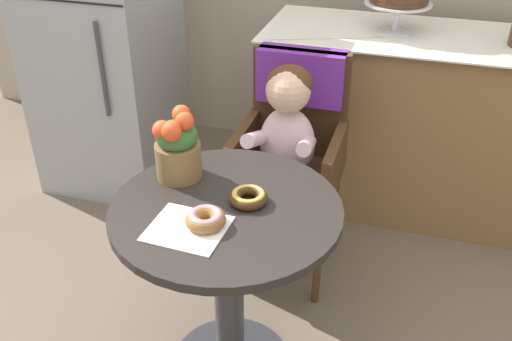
# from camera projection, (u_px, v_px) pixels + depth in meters

# --- Properties ---
(cafe_table) EXTENTS (0.72, 0.72, 0.72)m
(cafe_table) POSITION_uv_depth(u_px,v_px,m) (228.00, 260.00, 1.86)
(cafe_table) COLOR #282321
(cafe_table) RESTS_ON ground
(wicker_chair) EXTENTS (0.42, 0.45, 0.95)m
(wicker_chair) POSITION_uv_depth(u_px,v_px,m) (294.00, 131.00, 2.35)
(wicker_chair) COLOR #472D19
(wicker_chair) RESTS_ON ground
(seated_child) EXTENTS (0.27, 0.32, 0.73)m
(seated_child) POSITION_uv_depth(u_px,v_px,m) (285.00, 140.00, 2.20)
(seated_child) COLOR silver
(seated_child) RESTS_ON ground
(paper_napkin) EXTENTS (0.23, 0.21, 0.00)m
(paper_napkin) POSITION_uv_depth(u_px,v_px,m) (187.00, 229.00, 1.65)
(paper_napkin) COLOR white
(paper_napkin) RESTS_ON cafe_table
(donut_front) EXTENTS (0.12, 0.12, 0.04)m
(donut_front) POSITION_uv_depth(u_px,v_px,m) (248.00, 197.00, 1.76)
(donut_front) COLOR #4C2D19
(donut_front) RESTS_ON cafe_table
(donut_mid) EXTENTS (0.12, 0.12, 0.05)m
(donut_mid) POSITION_uv_depth(u_px,v_px,m) (205.00, 219.00, 1.65)
(donut_mid) COLOR #936033
(donut_mid) RESTS_ON cafe_table
(flower_vase) EXTENTS (0.15, 0.16, 0.24)m
(flower_vase) POSITION_uv_depth(u_px,v_px,m) (177.00, 146.00, 1.84)
(flower_vase) COLOR brown
(flower_vase) RESTS_ON cafe_table
(display_counter) EXTENTS (1.56, 0.62, 0.90)m
(display_counter) POSITION_uv_depth(u_px,v_px,m) (422.00, 125.00, 2.81)
(display_counter) COLOR olive
(display_counter) RESTS_ON ground
(refrigerator) EXTENTS (0.64, 0.63, 1.70)m
(refrigerator) POSITION_uv_depth(u_px,v_px,m) (101.00, 28.00, 2.84)
(refrigerator) COLOR #9EA0A5
(refrigerator) RESTS_ON ground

